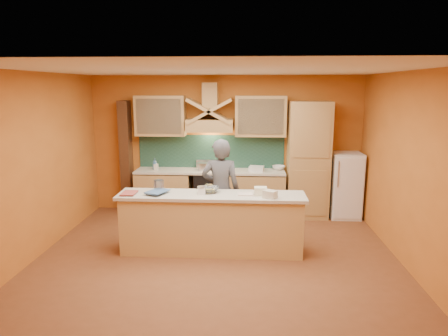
# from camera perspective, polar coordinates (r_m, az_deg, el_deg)

# --- Properties ---
(floor) EXTENTS (5.50, 5.00, 0.01)m
(floor) POSITION_cam_1_polar(r_m,az_deg,el_deg) (6.21, -1.07, -12.93)
(floor) COLOR brown
(floor) RESTS_ON ground
(ceiling) EXTENTS (5.50, 5.00, 0.01)m
(ceiling) POSITION_cam_1_polar(r_m,az_deg,el_deg) (5.65, -1.18, 13.85)
(ceiling) COLOR white
(ceiling) RESTS_ON wall_back
(wall_back) EXTENTS (5.50, 0.02, 2.80)m
(wall_back) POSITION_cam_1_polar(r_m,az_deg,el_deg) (8.23, 0.24, 3.36)
(wall_back) COLOR #C16B25
(wall_back) RESTS_ON floor
(wall_front) EXTENTS (5.50, 0.02, 2.80)m
(wall_front) POSITION_cam_1_polar(r_m,az_deg,el_deg) (3.38, -4.49, -8.84)
(wall_front) COLOR #C16B25
(wall_front) RESTS_ON floor
(wall_left) EXTENTS (0.02, 5.00, 2.80)m
(wall_left) POSITION_cam_1_polar(r_m,az_deg,el_deg) (6.58, -25.74, 0.13)
(wall_left) COLOR #C16B25
(wall_left) RESTS_ON floor
(wall_right) EXTENTS (0.02, 5.00, 2.80)m
(wall_right) POSITION_cam_1_polar(r_m,az_deg,el_deg) (6.20, 25.13, -0.47)
(wall_right) COLOR #C16B25
(wall_right) RESTS_ON floor
(base_cabinet_left) EXTENTS (1.10, 0.60, 0.86)m
(base_cabinet_left) POSITION_cam_1_polar(r_m,az_deg,el_deg) (8.30, -8.55, -3.55)
(base_cabinet_left) COLOR tan
(base_cabinet_left) RESTS_ON floor
(base_cabinet_right) EXTENTS (1.10, 0.60, 0.86)m
(base_cabinet_right) POSITION_cam_1_polar(r_m,az_deg,el_deg) (8.12, 4.71, -3.78)
(base_cabinet_right) COLOR tan
(base_cabinet_right) RESTS_ON floor
(counter_top) EXTENTS (3.00, 0.62, 0.04)m
(counter_top) POSITION_cam_1_polar(r_m,az_deg,el_deg) (8.04, -2.01, -0.46)
(counter_top) COLOR beige
(counter_top) RESTS_ON base_cabinet_left
(stove) EXTENTS (0.60, 0.58, 0.90)m
(stove) POSITION_cam_1_polar(r_m,az_deg,el_deg) (8.15, -1.99, -3.55)
(stove) COLOR black
(stove) RESTS_ON floor
(backsplash) EXTENTS (3.00, 0.03, 0.70)m
(backsplash) POSITION_cam_1_polar(r_m,az_deg,el_deg) (8.26, -1.84, 2.33)
(backsplash) COLOR #1B3B30
(backsplash) RESTS_ON wall_back
(range_hood) EXTENTS (0.92, 0.50, 0.24)m
(range_hood) POSITION_cam_1_polar(r_m,az_deg,el_deg) (7.95, -2.03, 6.11)
(range_hood) COLOR tan
(range_hood) RESTS_ON wall_back
(hood_chimney) EXTENTS (0.30, 0.30, 0.50)m
(hood_chimney) POSITION_cam_1_polar(r_m,az_deg,el_deg) (8.02, -1.99, 10.31)
(hood_chimney) COLOR tan
(hood_chimney) RESTS_ON wall_back
(upper_cabinet_left) EXTENTS (1.00, 0.35, 0.80)m
(upper_cabinet_left) POSITION_cam_1_polar(r_m,az_deg,el_deg) (8.17, -9.04, 7.39)
(upper_cabinet_left) COLOR tan
(upper_cabinet_left) RESTS_ON wall_back
(upper_cabinet_right) EXTENTS (1.00, 0.35, 0.80)m
(upper_cabinet_right) POSITION_cam_1_polar(r_m,az_deg,el_deg) (7.98, 5.24, 7.39)
(upper_cabinet_right) COLOR tan
(upper_cabinet_right) RESTS_ON wall_back
(pantry_column) EXTENTS (0.80, 0.60, 2.30)m
(pantry_column) POSITION_cam_1_polar(r_m,az_deg,el_deg) (8.05, 11.93, 1.12)
(pantry_column) COLOR tan
(pantry_column) RESTS_ON floor
(fridge) EXTENTS (0.58, 0.60, 1.30)m
(fridge) POSITION_cam_1_polar(r_m,az_deg,el_deg) (8.30, 16.92, -2.35)
(fridge) COLOR white
(fridge) RESTS_ON floor
(trim_column_left) EXTENTS (0.20, 0.30, 2.30)m
(trim_column_left) POSITION_cam_1_polar(r_m,az_deg,el_deg) (8.48, -13.78, 1.56)
(trim_column_left) COLOR #472816
(trim_column_left) RESTS_ON floor
(island_body) EXTENTS (2.80, 0.55, 0.88)m
(island_body) POSITION_cam_1_polar(r_m,az_deg,el_deg) (6.33, -1.78, -8.15)
(island_body) COLOR tan
(island_body) RESTS_ON floor
(island_top) EXTENTS (2.90, 0.62, 0.05)m
(island_top) POSITION_cam_1_polar(r_m,az_deg,el_deg) (6.18, -1.81, -3.96)
(island_top) COLOR beige
(island_top) RESTS_ON island_body
(person) EXTENTS (0.65, 0.43, 1.75)m
(person) POSITION_cam_1_polar(r_m,az_deg,el_deg) (6.64, -0.46, -3.27)
(person) COLOR #4C4C51
(person) RESTS_ON floor
(pot_large) EXTENTS (0.25, 0.25, 0.15)m
(pot_large) POSITION_cam_1_polar(r_m,az_deg,el_deg) (8.03, -3.01, 0.07)
(pot_large) COLOR silver
(pot_large) RESTS_ON stove
(pot_small) EXTENTS (0.28, 0.28, 0.14)m
(pot_small) POSITION_cam_1_polar(r_m,az_deg,el_deg) (8.06, -1.72, 0.06)
(pot_small) COLOR silver
(pot_small) RESTS_ON stove
(soap_bottle_a) EXTENTS (0.08, 0.09, 0.18)m
(soap_bottle_a) POSITION_cam_1_polar(r_m,az_deg,el_deg) (8.19, -9.69, 0.36)
(soap_bottle_a) COLOR beige
(soap_bottle_a) RESTS_ON counter_top
(soap_bottle_b) EXTENTS (0.12, 0.12, 0.24)m
(soap_bottle_b) POSITION_cam_1_polar(r_m,az_deg,el_deg) (8.19, -9.86, 0.59)
(soap_bottle_b) COLOR #366596
(soap_bottle_b) RESTS_ON counter_top
(bowl_back) EXTENTS (0.32, 0.32, 0.08)m
(bowl_back) POSITION_cam_1_polar(r_m,az_deg,el_deg) (8.16, 7.82, 0.04)
(bowl_back) COLOR silver
(bowl_back) RESTS_ON counter_top
(dish_rack) EXTENTS (0.32, 0.27, 0.10)m
(dish_rack) POSITION_cam_1_polar(r_m,az_deg,el_deg) (7.96, 4.66, -0.10)
(dish_rack) COLOR silver
(dish_rack) RESTS_ON counter_top
(book_lower) EXTENTS (0.22, 0.30, 0.03)m
(book_lower) POSITION_cam_1_polar(r_m,az_deg,el_deg) (6.37, -14.36, -3.49)
(book_lower) COLOR #A4433A
(book_lower) RESTS_ON island_top
(book_upper) EXTENTS (0.38, 0.43, 0.03)m
(book_upper) POSITION_cam_1_polar(r_m,az_deg,el_deg) (6.33, -10.40, -3.21)
(book_upper) COLOR #3F608C
(book_upper) RESTS_ON island_top
(jar_large) EXTENTS (0.19, 0.19, 0.18)m
(jar_large) POSITION_cam_1_polar(r_m,az_deg,el_deg) (6.40, -9.29, -2.52)
(jar_large) COLOR silver
(jar_large) RESTS_ON island_top
(jar_small) EXTENTS (0.12, 0.12, 0.14)m
(jar_small) POSITION_cam_1_polar(r_m,az_deg,el_deg) (6.19, -2.17, -3.03)
(jar_small) COLOR silver
(jar_small) RESTS_ON island_top
(kitchen_scale) EXTENTS (0.12, 0.12, 0.10)m
(kitchen_scale) POSITION_cam_1_polar(r_m,az_deg,el_deg) (6.18, -3.20, -3.26)
(kitchen_scale) COLOR white
(kitchen_scale) RESTS_ON island_top
(mixing_bowl) EXTENTS (0.31, 0.31, 0.08)m
(mixing_bowl) POSITION_cam_1_polar(r_m,az_deg,el_deg) (6.28, -2.12, -3.12)
(mixing_bowl) COLOR silver
(mixing_bowl) RESTS_ON island_top
(cloth) EXTENTS (0.24, 0.18, 0.02)m
(cloth) POSITION_cam_1_polar(r_m,az_deg,el_deg) (6.15, 3.10, -3.75)
(cloth) COLOR beige
(cloth) RESTS_ON island_top
(grocery_bag_a) EXTENTS (0.19, 0.16, 0.12)m
(grocery_bag_a) POSITION_cam_1_polar(r_m,az_deg,el_deg) (6.13, 5.23, -3.30)
(grocery_bag_a) COLOR beige
(grocery_bag_a) RESTS_ON island_top
(grocery_bag_b) EXTENTS (0.23, 0.22, 0.11)m
(grocery_bag_b) POSITION_cam_1_polar(r_m,az_deg,el_deg) (5.99, 6.60, -3.75)
(grocery_bag_b) COLOR beige
(grocery_bag_b) RESTS_ON island_top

